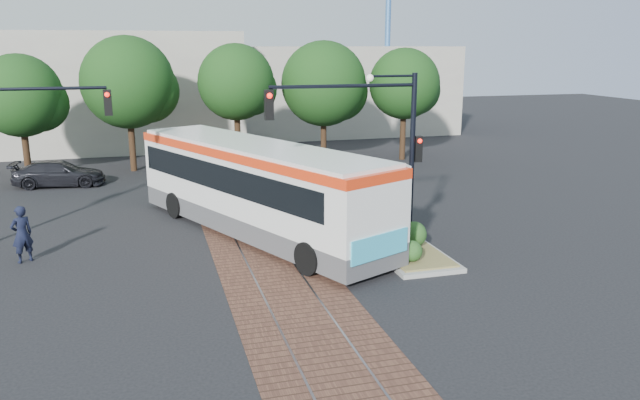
{
  "coord_description": "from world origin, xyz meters",
  "views": [
    {
      "loc": [
        -3.77,
        -20.43,
        7.12
      ],
      "look_at": [
        2.26,
        0.87,
        1.6
      ],
      "focal_mm": 35.0,
      "sensor_mm": 36.0,
      "label": 1
    }
  ],
  "objects_px": {
    "signal_pole_left": "(12,138)",
    "parked_car": "(59,173)",
    "traffic_island": "(403,241)",
    "officer": "(22,234)",
    "city_bus": "(255,184)",
    "signal_pole_main": "(379,135)"
  },
  "relations": [
    {
      "from": "traffic_island",
      "to": "parked_car",
      "type": "xyz_separation_m",
      "value": [
        -13.0,
        14.56,
        0.33
      ]
    },
    {
      "from": "city_bus",
      "to": "traffic_island",
      "type": "distance_m",
      "value": 6.0
    },
    {
      "from": "city_bus",
      "to": "parked_car",
      "type": "distance_m",
      "value": 13.98
    },
    {
      "from": "traffic_island",
      "to": "parked_car",
      "type": "bearing_deg",
      "value": 131.76
    },
    {
      "from": "officer",
      "to": "parked_car",
      "type": "relative_size",
      "value": 0.43
    },
    {
      "from": "city_bus",
      "to": "parked_car",
      "type": "height_order",
      "value": "city_bus"
    },
    {
      "from": "traffic_island",
      "to": "officer",
      "type": "height_order",
      "value": "officer"
    },
    {
      "from": "traffic_island",
      "to": "signal_pole_left",
      "type": "bearing_deg",
      "value": 159.64
    },
    {
      "from": "signal_pole_left",
      "to": "signal_pole_main",
      "type": "bearing_deg",
      "value": -21.45
    },
    {
      "from": "city_bus",
      "to": "signal_pole_main",
      "type": "bearing_deg",
      "value": -66.66
    },
    {
      "from": "signal_pole_main",
      "to": "officer",
      "type": "xyz_separation_m",
      "value": [
        -11.81,
        2.26,
        -3.18
      ]
    },
    {
      "from": "traffic_island",
      "to": "officer",
      "type": "bearing_deg",
      "value": 169.58
    },
    {
      "from": "signal_pole_main",
      "to": "parked_car",
      "type": "relative_size",
      "value": 1.32
    },
    {
      "from": "signal_pole_main",
      "to": "parked_car",
      "type": "xyz_separation_m",
      "value": [
        -12.04,
        14.47,
        -3.5
      ]
    },
    {
      "from": "traffic_island",
      "to": "officer",
      "type": "xyz_separation_m",
      "value": [
        -12.76,
        2.35,
        0.65
      ]
    },
    {
      "from": "officer",
      "to": "city_bus",
      "type": "bearing_deg",
      "value": 156.11
    },
    {
      "from": "city_bus",
      "to": "signal_pole_left",
      "type": "height_order",
      "value": "signal_pole_left"
    },
    {
      "from": "city_bus",
      "to": "officer",
      "type": "relative_size",
      "value": 6.73
    },
    {
      "from": "city_bus",
      "to": "signal_pole_main",
      "type": "height_order",
      "value": "signal_pole_main"
    },
    {
      "from": "city_bus",
      "to": "signal_pole_left",
      "type": "bearing_deg",
      "value": 145.73
    },
    {
      "from": "city_bus",
      "to": "parked_car",
      "type": "relative_size",
      "value": 2.88
    },
    {
      "from": "signal_pole_left",
      "to": "parked_car",
      "type": "relative_size",
      "value": 1.32
    }
  ]
}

